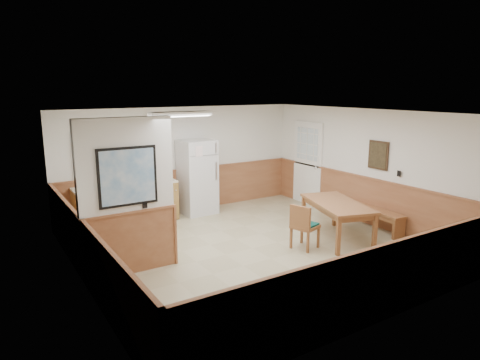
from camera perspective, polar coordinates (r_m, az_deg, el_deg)
ground at (r=8.08m, az=1.69°, el=-9.09°), size 6.00×6.00×0.00m
ceiling at (r=7.54m, az=1.81°, el=8.91°), size 6.00×6.00×0.02m
back_wall at (r=10.29m, az=-7.68°, el=2.68°), size 6.00×0.02×2.50m
right_wall at (r=9.69m, az=16.61°, el=1.69°), size 0.02×6.00×2.50m
left_wall at (r=6.57m, az=-20.53°, el=-3.44°), size 0.02×6.00×2.50m
wainscot_back at (r=10.42m, az=-7.51°, el=-1.41°), size 6.00×0.04×1.00m
wainscot_right at (r=9.83m, az=16.26°, el=-2.62°), size 0.04×6.00×1.00m
wainscot_left at (r=6.80m, az=-19.88°, el=-9.52°), size 0.04×6.00×1.00m
partition_wall at (r=6.93m, az=-14.80°, el=-2.41°), size 1.50×0.20×2.50m
kitchen_counter at (r=9.73m, az=-13.22°, el=-2.85°), size 2.20×0.61×1.00m
exterior_door at (r=11.02m, az=8.99°, el=2.22°), size 0.07×1.02×2.15m
kitchen_window at (r=9.55m, az=-19.19°, el=3.20°), size 0.80×0.04×1.00m
wall_painting at (r=9.42m, az=17.95°, el=3.17°), size 0.04×0.50×0.60m
fluorescent_fixture at (r=8.29m, az=-7.98°, el=8.72°), size 1.20×0.30×0.09m
refrigerator at (r=10.11m, az=-5.71°, el=0.41°), size 0.79×0.73×1.75m
dining_table at (r=8.56m, az=12.82°, el=-3.53°), size 1.32×1.87×0.75m
dining_bench at (r=9.46m, az=17.53°, el=-4.30°), size 0.47×1.47×0.45m
dining_chair at (r=7.95m, az=8.36°, el=-5.77°), size 0.68×0.55×0.85m
fire_extinguisher at (r=9.77m, az=-10.11°, el=1.02°), size 0.11×0.11×0.39m
soap_bottle at (r=9.33m, az=-19.00°, el=-0.34°), size 0.09×0.09×0.23m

